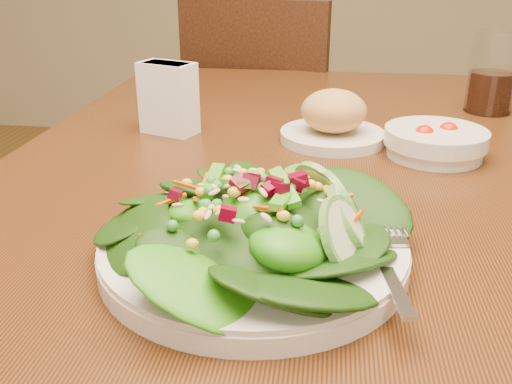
% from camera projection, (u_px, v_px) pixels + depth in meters
% --- Properties ---
extents(dining_table, '(0.90, 1.40, 0.75)m').
position_uv_depth(dining_table, '(304.00, 233.00, 0.84)').
color(dining_table, '#4B2913').
rests_on(dining_table, ground_plane).
extents(chair_far, '(0.51, 0.51, 0.92)m').
position_uv_depth(chair_far, '(267.00, 146.00, 1.71)').
color(chair_far, '#351C0F').
rests_on(chair_far, ground_plane).
extents(salad_plate, '(0.31, 0.30, 0.09)m').
position_uv_depth(salad_plate, '(264.00, 231.00, 0.56)').
color(salad_plate, beige).
rests_on(salad_plate, dining_table).
extents(bread_plate, '(0.17, 0.17, 0.08)m').
position_uv_depth(bread_plate, '(333.00, 121.00, 0.91)').
color(bread_plate, beige).
rests_on(bread_plate, dining_table).
extents(tomato_bowl, '(0.15, 0.15, 0.05)m').
position_uv_depth(tomato_bowl, '(435.00, 142.00, 0.85)').
color(tomato_bowl, beige).
rests_on(tomato_bowl, dining_table).
extents(drinking_glass, '(0.09, 0.09, 0.15)m').
position_uv_depth(drinking_glass, '(492.00, 78.00, 1.06)').
color(drinking_glass, silver).
rests_on(drinking_glass, dining_table).
extents(napkin_holder, '(0.10, 0.08, 0.12)m').
position_uv_depth(napkin_holder, '(168.00, 96.00, 0.94)').
color(napkin_holder, white).
rests_on(napkin_holder, dining_table).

